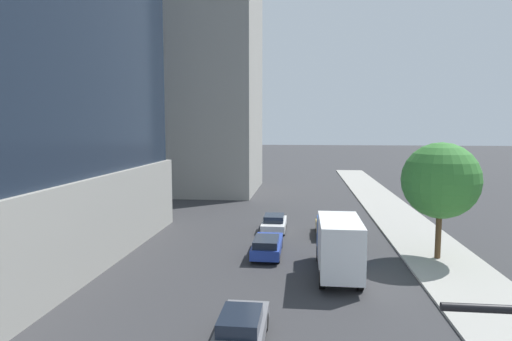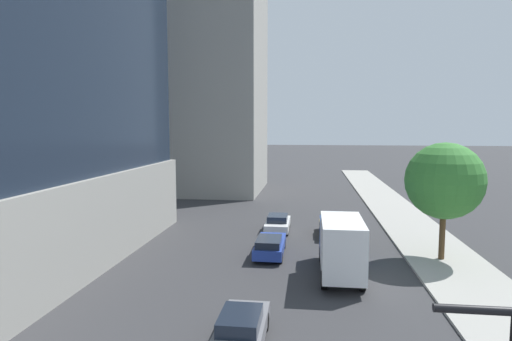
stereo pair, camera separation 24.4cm
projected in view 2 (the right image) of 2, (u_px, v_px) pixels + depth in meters
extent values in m
cube|color=#9E9B93|center=(470.00, 284.00, 22.80)|extent=(4.87, 120.00, 0.15)
cube|color=#9E9B93|center=(205.00, 66.00, 55.99)|extent=(14.91, 15.53, 32.69)
cube|color=red|center=(232.00, 26.00, 50.43)|extent=(0.90, 0.90, 40.55)
cylinder|color=brown|center=(442.00, 234.00, 26.78)|extent=(0.36, 0.36, 3.17)
sphere|color=#387F33|center=(445.00, 181.00, 26.44)|extent=(4.76, 4.76, 4.76)
cube|color=silver|center=(278.00, 224.00, 34.70)|extent=(1.86, 4.30, 0.59)
cube|color=#19212D|center=(278.00, 218.00, 34.54)|extent=(1.56, 2.10, 0.50)
cylinder|color=black|center=(269.00, 223.00, 36.27)|extent=(0.22, 0.61, 0.61)
cylinder|color=black|center=(289.00, 223.00, 36.06)|extent=(0.22, 0.61, 0.61)
cylinder|color=black|center=(266.00, 231.00, 33.38)|extent=(0.22, 0.61, 0.61)
cylinder|color=black|center=(287.00, 232.00, 33.18)|extent=(0.22, 0.61, 0.61)
cube|color=#AD8938|center=(332.00, 229.00, 33.22)|extent=(1.90, 4.39, 0.56)
cube|color=#19212D|center=(332.00, 222.00, 33.21)|extent=(1.59, 2.22, 0.48)
cylinder|color=black|center=(321.00, 227.00, 34.83)|extent=(0.22, 0.64, 0.64)
cylinder|color=black|center=(342.00, 227.00, 34.62)|extent=(0.22, 0.64, 0.64)
cylinder|color=black|center=(322.00, 236.00, 31.88)|extent=(0.22, 0.64, 0.64)
cylinder|color=black|center=(344.00, 237.00, 31.67)|extent=(0.22, 0.64, 0.64)
cube|color=#233D9E|center=(270.00, 246.00, 28.21)|extent=(1.81, 4.79, 0.65)
cube|color=#19212D|center=(269.00, 242.00, 27.19)|extent=(1.52, 2.43, 0.46)
cylinder|color=black|center=(261.00, 243.00, 29.94)|extent=(0.22, 0.64, 0.64)
cylinder|color=black|center=(284.00, 244.00, 29.74)|extent=(0.22, 0.64, 0.64)
cylinder|color=black|center=(255.00, 257.00, 26.73)|extent=(0.22, 0.64, 0.64)
cylinder|color=black|center=(281.00, 258.00, 26.53)|extent=(0.22, 0.64, 0.64)
cube|color=slate|center=(241.00, 333.00, 16.26)|extent=(1.80, 4.70, 0.61)
cube|color=#19212D|center=(240.00, 320.00, 16.06)|extent=(1.51, 2.16, 0.53)
cylinder|color=black|center=(228.00, 319.00, 17.96)|extent=(0.22, 0.72, 0.72)
cylinder|color=black|center=(266.00, 322.00, 17.77)|extent=(0.22, 0.72, 0.72)
cube|color=#1E4799|center=(338.00, 236.00, 26.58)|extent=(2.21, 1.89, 2.18)
cube|color=white|center=(342.00, 246.00, 23.14)|extent=(2.21, 4.72, 2.86)
cylinder|color=black|center=(322.00, 254.00, 26.82)|extent=(0.30, 0.95, 0.95)
cylinder|color=black|center=(353.00, 255.00, 26.58)|extent=(0.30, 0.95, 0.95)
cylinder|color=black|center=(324.00, 280.00, 22.25)|extent=(0.30, 0.95, 0.95)
cylinder|color=black|center=(362.00, 282.00, 22.01)|extent=(0.30, 0.95, 0.95)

